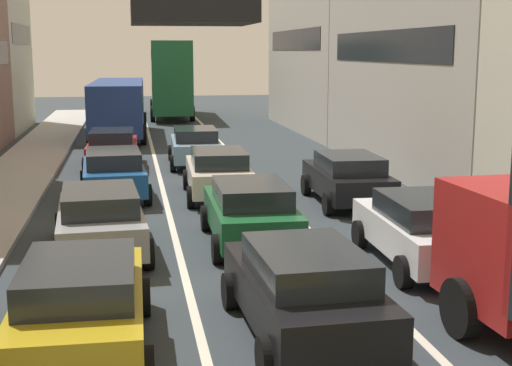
% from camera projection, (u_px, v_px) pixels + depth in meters
% --- Properties ---
extents(sidewalk_left, '(2.60, 64.00, 0.14)m').
position_uv_depth(sidewalk_left, '(3.00, 193.00, 22.92)').
color(sidewalk_left, '#AFAFAF').
rests_on(sidewalk_left, ground).
extents(lane_stripe_left, '(0.16, 60.00, 0.01)m').
position_uv_depth(lane_stripe_left, '(163.00, 189.00, 23.78)').
color(lane_stripe_left, silver).
rests_on(lane_stripe_left, ground).
extents(lane_stripe_right, '(0.16, 60.00, 0.01)m').
position_uv_depth(lane_stripe_right, '(265.00, 186.00, 24.35)').
color(lane_stripe_right, silver).
rests_on(lane_stripe_right, ground).
extents(building_row_right, '(7.20, 43.90, 12.09)m').
position_uv_depth(building_row_right, '(492.00, 31.00, 25.52)').
color(building_row_right, '#B2ADA3').
rests_on(building_row_right, ground).
extents(sedan_centre_lane_second, '(2.19, 4.37, 1.49)m').
position_uv_depth(sedan_centre_lane_second, '(304.00, 288.00, 11.42)').
color(sedan_centre_lane_second, black).
rests_on(sedan_centre_lane_second, ground).
extents(wagon_left_lane_second, '(2.10, 4.32, 1.49)m').
position_uv_depth(wagon_left_lane_second, '(81.00, 303.00, 10.76)').
color(wagon_left_lane_second, '#B29319').
rests_on(wagon_left_lane_second, ground).
extents(hatchback_centre_lane_third, '(2.13, 4.33, 1.49)m').
position_uv_depth(hatchback_centre_lane_third, '(251.00, 211.00, 16.91)').
color(hatchback_centre_lane_third, '#19592D').
rests_on(hatchback_centre_lane_third, ground).
extents(sedan_left_lane_third, '(2.27, 4.40, 1.49)m').
position_uv_depth(sedan_left_lane_third, '(100.00, 219.00, 16.14)').
color(sedan_left_lane_third, gray).
rests_on(sedan_left_lane_third, ground).
extents(coupe_centre_lane_fourth, '(2.19, 4.36, 1.49)m').
position_uv_depth(coupe_centre_lane_fourth, '(218.00, 172.00, 22.36)').
color(coupe_centre_lane_fourth, beige).
rests_on(coupe_centre_lane_fourth, ground).
extents(sedan_left_lane_fourth, '(2.23, 4.38, 1.49)m').
position_uv_depth(sedan_left_lane_fourth, '(114.00, 172.00, 22.33)').
color(sedan_left_lane_fourth, '#194C8C').
rests_on(sedan_left_lane_fourth, ground).
extents(sedan_centre_lane_fifth, '(2.17, 4.36, 1.49)m').
position_uv_depth(sedan_centre_lane_fifth, '(195.00, 145.00, 28.62)').
color(sedan_centre_lane_fifth, '#759EB7').
rests_on(sedan_centre_lane_fifth, ground).
extents(sedan_left_lane_fifth, '(2.15, 4.34, 1.49)m').
position_uv_depth(sedan_left_lane_fifth, '(112.00, 147.00, 28.01)').
color(sedan_left_lane_fifth, '#A51E1E').
rests_on(sedan_left_lane_fifth, ground).
extents(sedan_right_lane_behind_truck, '(2.15, 4.35, 1.49)m').
position_uv_depth(sedan_right_lane_behind_truck, '(423.00, 228.00, 15.29)').
color(sedan_right_lane_behind_truck, silver).
rests_on(sedan_right_lane_behind_truck, ground).
extents(wagon_right_lane_far, '(2.16, 4.35, 1.49)m').
position_uv_depth(wagon_right_lane_far, '(348.00, 177.00, 21.42)').
color(wagon_right_lane_far, black).
rests_on(wagon_right_lane_far, ground).
extents(bus_mid_queue_primary, '(3.00, 10.56, 2.90)m').
position_uv_depth(bus_mid_queue_primary, '(118.00, 104.00, 37.64)').
color(bus_mid_queue_primary, navy).
rests_on(bus_mid_queue_primary, ground).
extents(bus_far_queue_secondary, '(3.03, 10.57, 5.06)m').
position_uv_depth(bus_far_queue_secondary, '(170.00, 75.00, 49.09)').
color(bus_far_queue_secondary, '#1E6033').
rests_on(bus_far_queue_secondary, ground).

